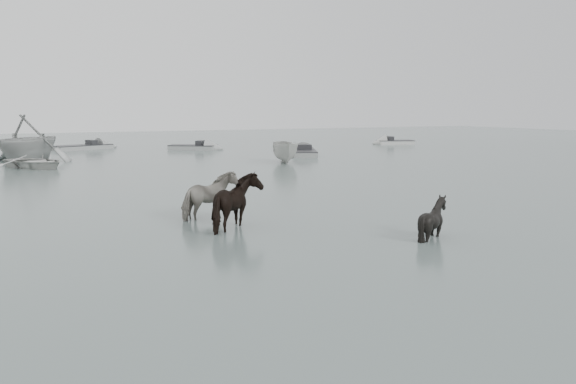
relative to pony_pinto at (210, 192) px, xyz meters
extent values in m
plane|color=#4B5A54|center=(2.13, -3.30, -0.80)|extent=(140.00, 140.00, 0.00)
imported|color=black|center=(0.00, 0.00, 0.00)|extent=(2.09, 1.61, 1.61)
imported|color=black|center=(0.24, -1.83, 0.06)|extent=(1.97, 2.11, 1.72)
imported|color=black|center=(4.36, -5.04, -0.10)|extent=(1.50, 1.40, 1.40)
imported|color=silver|center=(-4.31, 18.20, -0.36)|extent=(4.89, 5.25, 0.89)
imported|color=#AFB1AE|center=(-4.44, 22.47, 0.74)|extent=(7.53, 7.70, 3.08)
imported|color=#B7B7B2|center=(9.68, 14.84, -0.06)|extent=(2.61, 4.13, 1.49)
camera|label=1|loc=(-5.22, -16.18, 2.50)|focal=35.00mm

